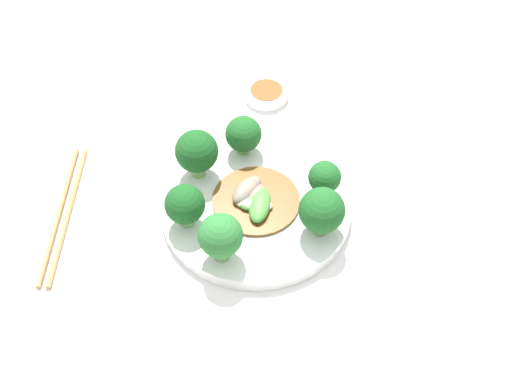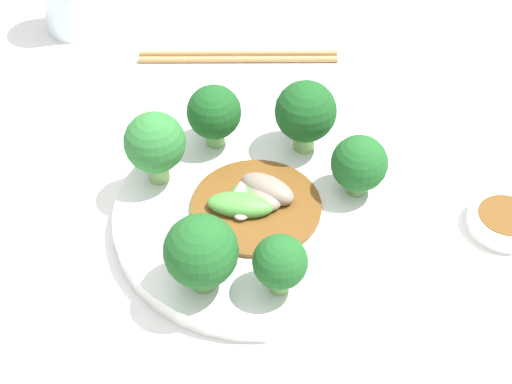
{
  "view_description": "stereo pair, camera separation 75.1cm",
  "coord_description": "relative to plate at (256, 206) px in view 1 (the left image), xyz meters",
  "views": [
    {
      "loc": [
        -0.33,
        0.45,
        1.49
      ],
      "look_at": [
        -0.02,
        -0.04,
        0.79
      ],
      "focal_mm": 50.0,
      "sensor_mm": 36.0,
      "label": 1
    },
    {
      "loc": [
        -0.39,
        -0.25,
        1.22
      ],
      "look_at": [
        -0.02,
        -0.04,
        0.79
      ],
      "focal_mm": 50.0,
      "sensor_mm": 36.0,
      "label": 2
    }
  ],
  "objects": [
    {
      "name": "broccoli_southwest",
      "position": [
        -0.07,
        -0.06,
        0.04
      ],
      "size": [
        0.04,
        0.04,
        0.05
      ],
      "color": "#7AAD5B",
      "rests_on": "plate"
    },
    {
      "name": "chopsticks",
      "position": [
        0.21,
        0.14,
        -0.01
      ],
      "size": [
        0.13,
        0.21,
        0.01
      ],
      "color": "#AD7F4C",
      "rests_on": "table"
    },
    {
      "name": "broccoli_southeast",
      "position": [
        0.06,
        -0.07,
        0.04
      ],
      "size": [
        0.05,
        0.05,
        0.06
      ],
      "color": "#70A356",
      "rests_on": "plate"
    },
    {
      "name": "plate",
      "position": [
        0.0,
        0.0,
        0.0
      ],
      "size": [
        0.25,
        0.25,
        0.02
      ],
      "color": "white",
      "rests_on": "table"
    },
    {
      "name": "sauce_dish",
      "position": [
        0.1,
        -0.19,
        -0.0
      ],
      "size": [
        0.07,
        0.07,
        0.02
      ],
      "color": "white",
      "rests_on": "table"
    },
    {
      "name": "broccoli_east",
      "position": [
        0.09,
        -0.0,
        0.05
      ],
      "size": [
        0.06,
        0.06,
        0.07
      ],
      "color": "#7AAD5B",
      "rests_on": "plate"
    },
    {
      "name": "broccoli_northeast",
      "position": [
        0.06,
        0.08,
        0.05
      ],
      "size": [
        0.05,
        0.05,
        0.06
      ],
      "color": "#7AAD5B",
      "rests_on": "plate"
    },
    {
      "name": "broccoli_west",
      "position": [
        -0.09,
        -0.0,
        0.05
      ],
      "size": [
        0.06,
        0.06,
        0.07
      ],
      "color": "#70A356",
      "rests_on": "plate"
    },
    {
      "name": "stirfry_center",
      "position": [
        0.0,
        0.0,
        0.02
      ],
      "size": [
        0.11,
        0.11,
        0.02
      ],
      "color": "brown",
      "rests_on": "plate"
    },
    {
      "name": "table",
      "position": [
        0.02,
        0.04,
        -0.38
      ],
      "size": [
        0.96,
        0.88,
        0.75
      ],
      "color": "silver",
      "rests_on": "ground_plane"
    },
    {
      "name": "broccoli_north",
      "position": [
        -0.01,
        0.1,
        0.05
      ],
      "size": [
        0.05,
        0.05,
        0.07
      ],
      "color": "#7AAD5B",
      "rests_on": "plate"
    }
  ]
}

